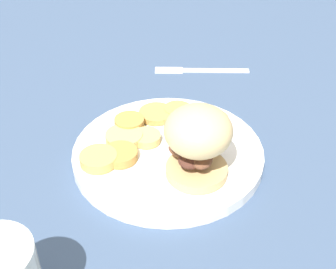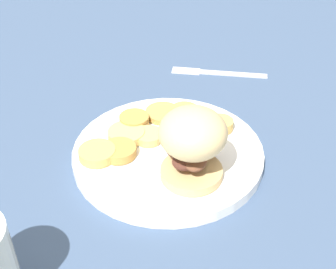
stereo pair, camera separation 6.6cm
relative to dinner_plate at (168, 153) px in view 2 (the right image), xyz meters
The scene contains 12 objects.
ground_plane 0.01m from the dinner_plate, ahead, with size 4.00×4.00×0.00m, color #3D5170.
dinner_plate is the anchor object (origin of this frame).
sandwich 0.09m from the dinner_plate, behind, with size 0.11×0.10×0.10m.
potato_round_0 0.09m from the dinner_plate, 54.17° to the right, with size 0.04×0.04×0.01m, color tan.
potato_round_1 0.07m from the dinner_plate, 30.11° to the left, with size 0.05×0.05×0.01m, color #DBB766.
potato_round_2 0.10m from the dinner_plate, 63.92° to the left, with size 0.05×0.05×0.01m, color tan.
potato_round_3 0.08m from the dinner_plate, ahead, with size 0.05×0.05×0.02m, color #BC8942.
potato_round_4 0.09m from the dinner_plate, 31.56° to the right, with size 0.05×0.05×0.01m, color tan.
potato_round_5 0.07m from the dinner_plate, 63.97° to the left, with size 0.05×0.05×0.01m, color #BC8942.
potato_round_6 0.04m from the dinner_plate, 15.48° to the left, with size 0.04×0.04×0.01m, color #DBB766.
potato_round_7 0.10m from the dinner_plate, 96.33° to the right, with size 0.04×0.04×0.02m, color tan.
fork 0.27m from the dinner_plate, 57.77° to the right, with size 0.14×0.14×0.00m.
Camera 2 is at (-0.42, 0.32, 0.44)m, focal length 50.00 mm.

